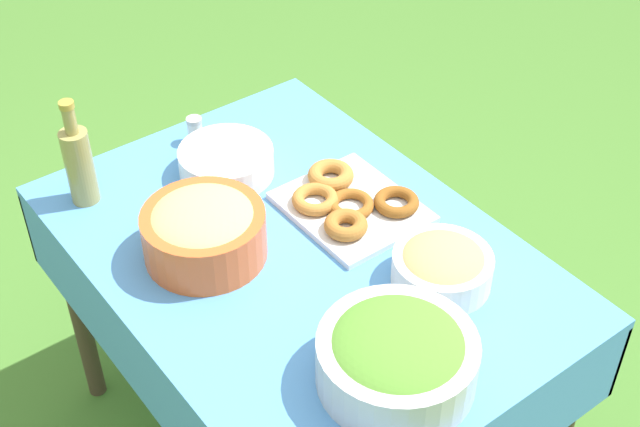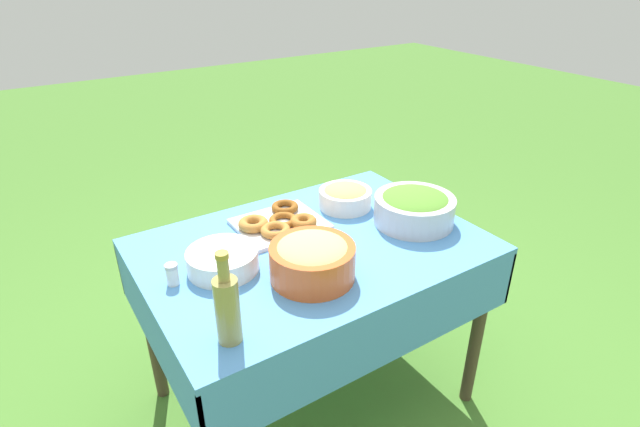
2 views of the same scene
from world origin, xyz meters
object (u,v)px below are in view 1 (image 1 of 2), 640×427
object	(u,v)px
bread_bowl	(442,266)
salad_bowl	(397,356)
olive_oil_bottle	(79,163)
donut_platter	(348,203)
plate_stack	(226,162)
pasta_bowl	(204,230)

from	to	relation	value
bread_bowl	salad_bowl	bearing A→B (deg)	119.50
salad_bowl	bread_bowl	size ratio (longest dim) A/B	1.43
salad_bowl	olive_oil_bottle	bearing A→B (deg)	14.74
donut_platter	olive_oil_bottle	world-z (taller)	olive_oil_bottle
plate_stack	olive_oil_bottle	bearing A→B (deg)	69.88
salad_bowl	donut_platter	size ratio (longest dim) A/B	0.92
olive_oil_bottle	bread_bowl	size ratio (longest dim) A/B	1.28
salad_bowl	pasta_bowl	bearing A→B (deg)	10.92
donut_platter	bread_bowl	bearing A→B (deg)	-178.89
plate_stack	salad_bowl	bearing A→B (deg)	172.69
pasta_bowl	bread_bowl	bearing A→B (deg)	-137.14
salad_bowl	pasta_bowl	distance (m)	0.54
donut_platter	olive_oil_bottle	distance (m)	0.64
olive_oil_bottle	plate_stack	bearing A→B (deg)	-110.12
plate_stack	bread_bowl	xyz separation A→B (m)	(-0.61, -0.16, 0.01)
plate_stack	bread_bowl	size ratio (longest dim) A/B	1.09
donut_platter	plate_stack	distance (m)	0.33
donut_platter	bread_bowl	size ratio (longest dim) A/B	1.56
salad_bowl	bread_bowl	xyz separation A→B (m)	(0.15, -0.26, -0.02)
pasta_bowl	plate_stack	size ratio (longest dim) A/B	1.17
pasta_bowl	plate_stack	world-z (taller)	pasta_bowl
salad_bowl	donut_platter	world-z (taller)	salad_bowl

